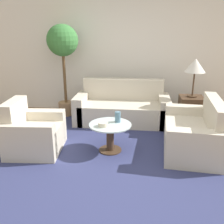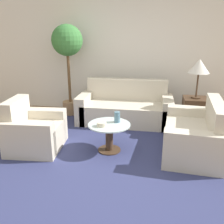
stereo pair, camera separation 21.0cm
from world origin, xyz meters
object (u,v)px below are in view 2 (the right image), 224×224
Objects in this scene: armchair at (33,132)px; loveseat at (197,136)px; potted_plant at (67,48)px; vase at (117,117)px; coffee_table at (109,134)px; sofa_main at (125,108)px; table_lamp at (199,67)px; bowl at (102,124)px.

loveseat is at bearing -88.01° from armchair.
potted_plant is 11.58× the size of vase.
coffee_table is (1.20, 0.11, 0.02)m from armchair.
sofa_main reaches higher than vase.
sofa_main is 2.08× the size of armchair.
loveseat is at bearing 7.03° from coffee_table.
sofa_main is at bearing 174.70° from table_lamp.
potted_plant reaches higher than vase.
vase is at bearing -89.18° from sofa_main.
table_lamp reaches higher than coffee_table.
bowl is (-0.09, -0.11, 0.19)m from coffee_table.
coffee_table is 2.06m from table_lamp.
loveseat is at bearing -95.73° from table_lamp.
bowl is at bearing -58.13° from potted_plant.
table_lamp is (2.61, 1.34, 0.89)m from armchair.
table_lamp is (0.11, 1.06, 0.89)m from loveseat.
table_lamp is 1.84m from vase.
loveseat is 2.16× the size of coffee_table.
loveseat reaches higher than vase.
armchair is 1.20m from coffee_table.
armchair is 5.40× the size of vase.
coffee_table is 3.90× the size of vase.
armchair is at bearing -152.89° from table_lamp.
vase reaches higher than bowl.
table_lamp reaches higher than loveseat.
armchair is at bearing -131.33° from sofa_main.
table_lamp is 4.33× the size of vase.
vase is (1.30, 0.21, 0.25)m from armchair.
loveseat is 8.43× the size of vase.
coffee_table is (-0.09, -1.35, 0.02)m from sofa_main.
potted_plant is at bearing 121.87° from bowl.
armchair is (-1.28, -1.46, -0.00)m from sofa_main.
table_lamp is at bearing 40.94° from coffee_table.
sofa_main is at bearing -11.91° from potted_plant.
bowl is at bearing -133.08° from vase.
sofa_main is 0.97× the size of potted_plant.
table_lamp reaches higher than sofa_main.
bowl is at bearing -96.98° from sofa_main.
vase is (0.10, 0.10, 0.24)m from coffee_table.
table_lamp is 0.37× the size of potted_plant.
armchair is at bearing -170.80° from vase.
potted_plant is at bearing 129.96° from vase.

